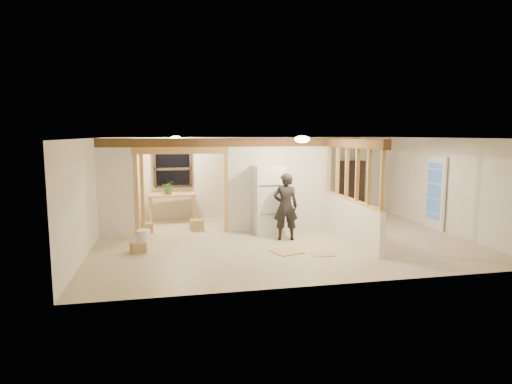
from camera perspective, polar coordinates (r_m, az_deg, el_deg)
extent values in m
cube|color=#C6B393|center=(10.66, 3.60, -6.41)|extent=(9.00, 6.50, 0.01)
cube|color=white|center=(10.34, 3.72, 7.18)|extent=(9.00, 6.50, 0.01)
cube|color=silver|center=(13.57, 0.05, 2.02)|extent=(9.00, 0.01, 2.50)
cube|color=silver|center=(7.38, 10.31, -2.89)|extent=(9.00, 0.01, 2.50)
cube|color=silver|center=(10.22, -21.48, -0.38)|extent=(0.01, 6.50, 2.50)
cube|color=silver|center=(12.39, 24.17, 0.81)|extent=(0.01, 6.50, 2.50)
cube|color=silver|center=(11.33, -18.22, 0.52)|extent=(0.90, 0.12, 2.50)
cube|color=silver|center=(11.63, 3.05, 1.07)|extent=(2.80, 0.12, 2.50)
cube|color=tan|center=(11.28, -9.84, -0.01)|extent=(2.46, 0.14, 2.20)
cube|color=brown|center=(11.31, -2.84, 6.62)|extent=(7.00, 0.18, 0.22)
cube|color=brown|center=(10.51, 12.79, 6.36)|extent=(0.18, 3.30, 0.22)
cube|color=silver|center=(10.71, 12.49, -3.74)|extent=(0.12, 3.20, 1.00)
cube|color=tan|center=(10.55, 12.68, 2.45)|extent=(0.14, 3.20, 1.32)
cube|color=black|center=(13.19, -11.03, 3.03)|extent=(1.12, 0.10, 1.10)
cube|color=white|center=(12.70, 22.77, -0.10)|extent=(0.12, 0.86, 2.00)
ellipsoid|color=#FFEABF|center=(9.95, 6.16, 7.02)|extent=(0.36, 0.36, 0.16)
ellipsoid|color=#FFEABF|center=(12.28, -10.62, 7.05)|extent=(0.32, 0.32, 0.14)
ellipsoid|color=#FFD88C|center=(11.61, -8.04, 5.59)|extent=(0.07, 0.07, 0.07)
cube|color=white|center=(11.19, 1.67, -1.04)|extent=(0.73, 0.71, 1.78)
imported|color=black|center=(10.50, 3.96, -1.95)|extent=(0.66, 0.48, 1.67)
cube|color=tan|center=(12.91, -11.12, -2.10)|extent=(1.39, 0.75, 0.85)
imported|color=#286428|center=(12.72, -11.58, 0.60)|extent=(0.39, 0.35, 0.40)
cylinder|color=#B32109|center=(12.46, -18.21, -3.40)|extent=(0.43, 0.43, 0.55)
cube|color=black|center=(14.37, 12.51, 0.63)|extent=(0.87, 0.29, 1.74)
cylinder|color=white|center=(10.25, -14.79, -6.04)|extent=(0.38, 0.38, 0.40)
cube|color=#A67F50|center=(11.77, -7.90, -4.37)|extent=(0.38, 0.34, 0.29)
cube|color=#A67F50|center=(11.74, -14.33, -4.65)|extent=(0.34, 0.34, 0.26)
cube|color=#A67F50|center=(9.81, -15.44, -7.16)|extent=(0.37, 0.34, 0.24)
cube|color=tan|center=(9.60, 4.04, -7.91)|extent=(0.75, 0.75, 0.02)
cube|color=tan|center=(9.48, 8.80, -8.20)|extent=(0.47, 0.38, 0.02)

